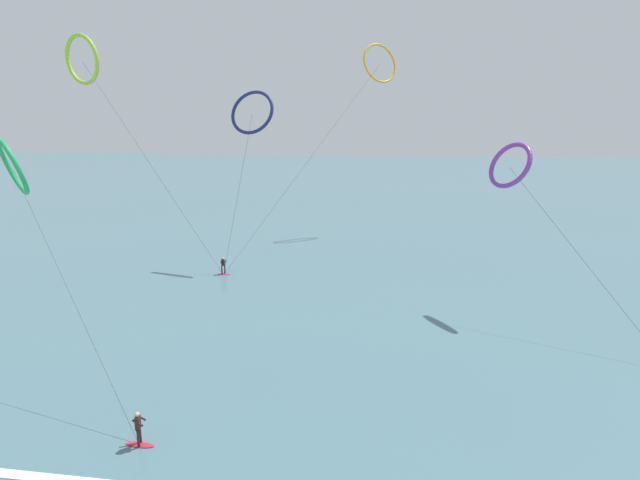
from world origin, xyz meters
The scene contains 8 objects.
sea_water centered at (0.00, 105.81, 0.04)m, with size 400.00×200.00×0.08m, color #476B75.
surfer_crimson centered at (-6.65, 10.36, 0.82)m, with size 1.40×0.63×1.70m.
surfer_magenta centered at (-11.86, 35.63, 0.82)m, with size 1.40×0.69×1.70m.
kite_amber centered at (1.48, 59.12, 21.59)m, with size 15.88×25.89×24.14m.
kite_violet centered at (12.75, 31.31, 11.25)m, with size 10.13×11.78×13.02m.
kite_navy centered at (-10.09, 40.90, 15.29)m, with size 5.04×6.90×17.49m.
kite_lime centered at (-23.95, 35.01, 19.83)m, with size 14.32×2.22×22.07m.
kite_emerald centered at (-18.65, 18.99, 11.80)m, with size 13.90×10.40×13.64m.
Camera 1 is at (4.66, -7.78, 14.56)m, focal length 27.72 mm.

